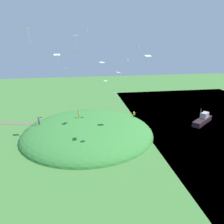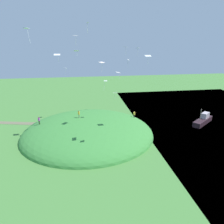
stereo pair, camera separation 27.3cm
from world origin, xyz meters
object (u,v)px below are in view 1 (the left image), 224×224
Objects in this scene: person_walking_path at (39,120)px; kite_10 at (65,68)px; boat_on_lake at (203,120)px; kite_8 at (105,82)px; kite_11 at (118,73)px; kite_6 at (102,63)px; kite_0 at (75,36)px; kite_9 at (125,47)px; kite_5 at (57,55)px; kite_3 at (27,29)px; person_on_hilltop at (79,113)px; kite_13 at (76,51)px; kite_12 at (148,56)px; kite_4 at (87,24)px; kite_7 at (115,93)px; kite_1 at (138,48)px; person_near_shore at (134,114)px; kite_2 at (128,61)px.

kite_10 reaches higher than person_walking_path.
boat_on_lake is 27.67m from kite_8.
kite_10 is 1.37× the size of kite_11.
kite_10 is (7.14, -5.21, -1.57)m from kite_6.
kite_10 is (-6.45, -0.19, 11.01)m from person_walking_path.
kite_0 is at bearing -179.30° from person_walking_path.
kite_9 is (-20.43, -5.99, 14.90)m from person_walking_path.
kite_9 is (-5.80, -7.57, 6.62)m from kite_8.
kite_5 is 1.22× the size of kite_11.
kite_3 reaches higher than kite_6.
kite_11 is (4.93, 17.69, -3.22)m from kite_9.
kite_11 is (-6.75, 11.63, 10.62)m from person_on_hilltop.
boat_on_lake is 4.06× the size of kite_0.
kite_8 is 1.47× the size of kite_13.
kite_12 is at bearing 166.00° from kite_0.
kite_4 is at bearing 16.50° from kite_8.
kite_7 is 19.86m from kite_9.
kite_1 is 0.98× the size of kite_8.
person_near_shore is 13.41m from kite_2.
person_on_hilltop is 16.70m from kite_0.
kite_1 reaches higher than kite_12.
kite_8 is 11.61m from kite_9.
kite_5 is at bearing -15.51° from kite_12.
person_walking_path is 12.76m from kite_10.
kite_4 is at bearing 44.90° from kite_2.
boat_on_lake is at bearing -174.22° from kite_5.
kite_1 is at bearing 121.54° from boat_on_lake.
kite_3 reaches higher than kite_10.
person_on_hilltop is 13.44m from kite_6.
person_walking_path is at bearing -84.86° from person_on_hilltop.
kite_5 reaches higher than kite_8.
kite_4 is 1.01× the size of kite_6.
kite_13 is at bearing -69.84° from kite_6.
kite_3 is at bearing 15.02° from kite_7.
kite_3 is at bearing 46.96° from kite_1.
kite_11 is at bearing 72.52° from kite_2.
person_on_hilltop is 0.91× the size of kite_6.
kite_6 reaches higher than person_on_hilltop.
kite_6 is at bearing 57.80° from kite_2.
kite_11 is at bearing 66.18° from kite_1.
person_walking_path is 20.96m from kite_7.
kite_9 reaches higher than person_near_shore.
kite_1 is at bearing -142.57° from kite_4.
kite_7 is (24.89, 12.79, 11.17)m from boat_on_lake.
kite_0 reaches higher than kite_11.
kite_4 is at bearing -123.11° from kite_3.
kite_5 is at bearing 148.18° from boat_on_lake.
kite_1 reaches higher than kite_13.
kite_11 is (-15.50, 11.70, 11.68)m from person_walking_path.
kite_4 reaches higher than boat_on_lake.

